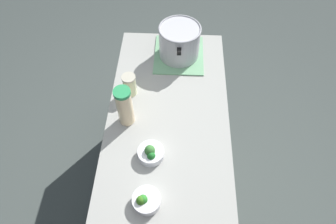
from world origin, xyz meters
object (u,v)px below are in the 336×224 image
(lemonade_pitcher, at_px, (125,106))
(broccoli_bowl_front, at_px, (146,200))
(cooking_pot, at_px, (179,41))
(broccoli_bowl_center, at_px, (151,153))
(mason_jar, at_px, (130,85))

(lemonade_pitcher, height_order, broccoli_bowl_front, lemonade_pitcher)
(cooking_pot, xyz_separation_m, broccoli_bowl_front, (0.94, -0.12, -0.09))
(lemonade_pitcher, xyz_separation_m, broccoli_bowl_center, (0.21, 0.14, -0.09))
(mason_jar, height_order, broccoli_bowl_center, mason_jar)
(mason_jar, bearing_deg, cooking_pot, 139.75)
(lemonade_pitcher, bearing_deg, cooking_pot, 152.51)
(lemonade_pitcher, relative_size, broccoli_bowl_front, 1.88)
(mason_jar, xyz_separation_m, broccoli_bowl_center, (0.40, 0.15, -0.04))
(mason_jar, xyz_separation_m, broccoli_bowl_front, (0.63, 0.14, -0.04))
(lemonade_pitcher, distance_m, broccoli_bowl_front, 0.47)
(cooking_pot, xyz_separation_m, lemonade_pitcher, (0.51, -0.26, 0.01))
(broccoli_bowl_center, bearing_deg, mason_jar, -159.57)
(mason_jar, bearing_deg, broccoli_bowl_center, 20.43)
(broccoli_bowl_center, bearing_deg, cooking_pot, 170.47)
(cooking_pot, relative_size, broccoli_bowl_front, 2.50)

